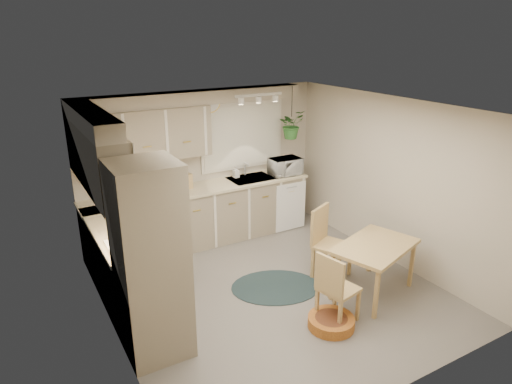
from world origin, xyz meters
TOP-DOWN VIEW (x-y plane):
  - floor at (0.00, 0.00)m, footprint 4.20×4.20m
  - ceiling at (0.00, 0.00)m, footprint 4.20×4.20m
  - wall_back at (0.00, 2.10)m, footprint 4.00×0.04m
  - wall_front at (0.00, -2.10)m, footprint 4.00×0.04m
  - wall_left at (-2.00, 0.00)m, footprint 0.04×4.20m
  - wall_right at (2.00, 0.00)m, footprint 0.04×4.20m
  - base_cab_left at (-1.70, 0.88)m, footprint 0.60×1.85m
  - base_cab_back at (-0.20, 1.80)m, footprint 3.60×0.60m
  - counter_left at (-1.69, 0.88)m, footprint 0.64×1.89m
  - counter_back at (-0.20, 1.79)m, footprint 3.64×0.64m
  - oven_stack at (-1.68, -0.38)m, footprint 0.65×0.65m
  - wall_oven_face at (-1.35, -0.38)m, footprint 0.02×0.56m
  - upper_cab_left at (-1.82, 1.00)m, footprint 0.35×2.00m
  - upper_cab_back at (-1.00, 1.93)m, footprint 2.00×0.35m
  - soffit_left at (-1.85, 1.00)m, footprint 0.30×2.00m
  - soffit_back at (-0.20, 1.95)m, footprint 3.60×0.30m
  - cooktop at (-1.68, 0.30)m, footprint 0.52×0.58m
  - range_hood at (-1.70, 0.30)m, footprint 0.40×0.60m
  - window_blinds at (0.70, 2.07)m, footprint 1.40×0.02m
  - window_frame at (0.70, 2.08)m, footprint 1.50×0.02m
  - sink at (0.70, 1.80)m, footprint 0.70×0.48m
  - dishwasher_front at (1.30, 1.49)m, footprint 0.58×0.02m
  - track_light_bar at (0.70, 1.55)m, footprint 0.80×0.04m
  - wall_clock at (0.15, 2.07)m, footprint 0.30×0.03m
  - dining_table at (1.11, -0.68)m, footprint 1.27×1.04m
  - chair_left at (0.34, -0.92)m, footprint 0.49×0.49m
  - chair_back at (0.92, -0.09)m, footprint 0.62×0.62m
  - braided_rug at (0.09, 0.04)m, footprint 1.45×1.30m
  - pet_bed at (0.19, -1.00)m, footprint 0.64×0.64m
  - microwave at (1.31, 1.70)m, footprint 0.51×0.28m
  - soap_bottle at (0.50, 1.95)m, footprint 0.10×0.20m
  - hanging_plant at (1.41, 1.70)m, footprint 0.50×0.54m
  - coffee_maker at (-1.10, 1.80)m, footprint 0.17×0.21m
  - toaster at (-0.77, 1.82)m, footprint 0.29×0.18m
  - knife_block at (-0.37, 1.85)m, footprint 0.12×0.12m

SIDE VIEW (x-z plane):
  - floor at x=0.00m, z-range 0.00..0.00m
  - braided_rug at x=0.09m, z-range 0.00..0.01m
  - pet_bed at x=0.19m, z-range 0.00..0.12m
  - dining_table at x=1.11m, z-range 0.00..0.69m
  - dishwasher_front at x=1.30m, z-range 0.01..0.84m
  - chair_left at x=0.34m, z-range 0.00..0.89m
  - base_cab_left at x=-1.70m, z-range 0.00..0.90m
  - base_cab_back at x=-0.20m, z-range 0.00..0.90m
  - chair_back at x=0.92m, z-range 0.00..0.99m
  - sink at x=0.70m, z-range 0.85..0.95m
  - counter_left at x=-1.69m, z-range 0.90..0.94m
  - counter_back at x=-0.20m, z-range 0.90..0.94m
  - cooktop at x=-1.68m, z-range 0.93..0.95m
  - soap_bottle at x=0.50m, z-range 0.94..1.03m
  - toaster at x=-0.77m, z-range 0.94..1.11m
  - oven_stack at x=-1.68m, z-range 0.00..2.10m
  - wall_oven_face at x=-1.35m, z-range 0.76..1.34m
  - knife_block at x=-0.37m, z-range 0.94..1.17m
  - coffee_maker at x=-1.10m, z-range 0.94..1.24m
  - microwave at x=1.31m, z-range 0.94..1.29m
  - wall_back at x=0.00m, z-range 0.00..2.40m
  - wall_front at x=0.00m, z-range 0.00..2.40m
  - wall_left at x=-2.00m, z-range 0.00..2.40m
  - wall_right at x=2.00m, z-range 0.00..2.40m
  - range_hood at x=-1.70m, z-range 1.33..1.47m
  - window_blinds at x=0.70m, z-range 1.10..2.10m
  - window_frame at x=0.70m, z-range 1.05..2.15m
  - hanging_plant at x=1.41m, z-range 1.55..1.91m
  - upper_cab_left at x=-1.82m, z-range 1.45..2.20m
  - upper_cab_back at x=-1.00m, z-range 1.45..2.20m
  - wall_clock at x=0.15m, z-range 2.03..2.33m
  - soffit_left at x=-1.85m, z-range 2.20..2.40m
  - soffit_back at x=-0.20m, z-range 2.20..2.40m
  - track_light_bar at x=0.70m, z-range 2.31..2.35m
  - ceiling at x=0.00m, z-range 2.40..2.40m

